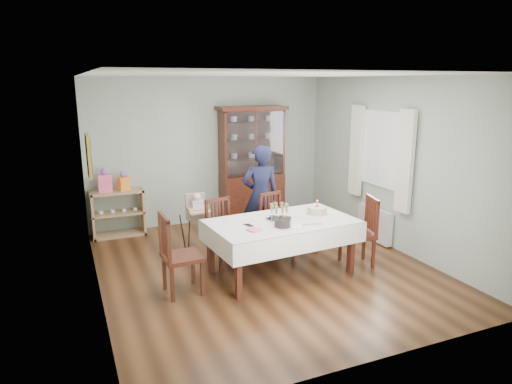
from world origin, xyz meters
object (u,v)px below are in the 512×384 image
chair_far_right (277,236)px  chair_far_left (224,245)px  china_cabinet (252,162)px  sideboard (118,213)px  gift_bag_pink (105,181)px  gift_bag_orange (123,182)px  high_chair (198,228)px  chair_end_right (358,245)px  birthday_cake (317,211)px  champagne_tray (279,215)px  dining_table (281,247)px  chair_end_left (181,270)px  woman (261,196)px

chair_far_right → chair_far_left: bearing=172.0°
china_cabinet → sideboard: 2.60m
gift_bag_pink → gift_bag_orange: (0.30, 0.00, -0.03)m
sideboard → chair_far_left: size_ratio=0.94×
chair_far_right → high_chair: 1.25m
chair_end_right → high_chair: size_ratio=1.07×
birthday_cake → gift_bag_orange: 3.42m
chair_end_right → champagne_tray: 1.31m
dining_table → chair_end_right: chair_end_right is taller
chair_far_right → chair_end_left: 1.85m
champagne_tray → gift_bag_orange: gift_bag_orange is taller
dining_table → china_cabinet: size_ratio=0.96×
sideboard → gift_bag_pink: (-0.18, -0.02, 0.58)m
woman → gift_bag_orange: 2.39m
chair_far_right → champagne_tray: champagne_tray is taller
gift_bag_pink → champagne_tray: bearing=-50.1°
chair_far_left → champagne_tray: (0.62, -0.55, 0.55)m
sideboard → china_cabinet: bearing=-0.5°
woman → chair_end_right: bearing=136.8°
high_chair → champagne_tray: champagne_tray is taller
chair_far_left → high_chair: chair_far_left is taller
chair_far_left → birthday_cake: (1.21, -0.56, 0.53)m
champagne_tray → birthday_cake: size_ratio=1.14×
chair_far_left → chair_end_right: bearing=-34.9°
chair_far_right → chair_end_left: chair_end_left is taller
chair_far_right → chair_end_right: 1.24m
chair_far_right → birthday_cake: size_ratio=2.97×
woman → china_cabinet: bearing=-96.7°
dining_table → high_chair: 1.55m
high_chair → gift_bag_orange: size_ratio=2.79×
dining_table → chair_far_right: bearing=69.5°
chair_far_right → gift_bag_orange: 2.82m
china_cabinet → woman: 1.46m
high_chair → chair_far_left: bearing=-73.3°
chair_far_left → gift_bag_orange: 2.33m
chair_far_left → champagne_tray: 0.99m
dining_table → sideboard: size_ratio=2.31×
sideboard → chair_end_right: (3.06, -2.71, -0.10)m
high_chair → chair_end_right: bearing=-35.9°
birthday_cake → gift_bag_pink: 3.63m
champagne_tray → birthday_cake: bearing=-0.5°
chair_end_left → gift_bag_orange: 2.70m
chair_far_left → champagne_tray: champagne_tray is taller
woman → gift_bag_orange: (-1.96, 1.37, 0.12)m
chair_end_left → china_cabinet: bearing=-40.5°
chair_far_left → champagne_tray: size_ratio=2.62×
high_chair → woman: bearing=-7.5°
china_cabinet → gift_bag_pink: size_ratio=5.29×
dining_table → chair_end_right: bearing=-7.7°
dining_table → gift_bag_orange: size_ratio=6.20×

